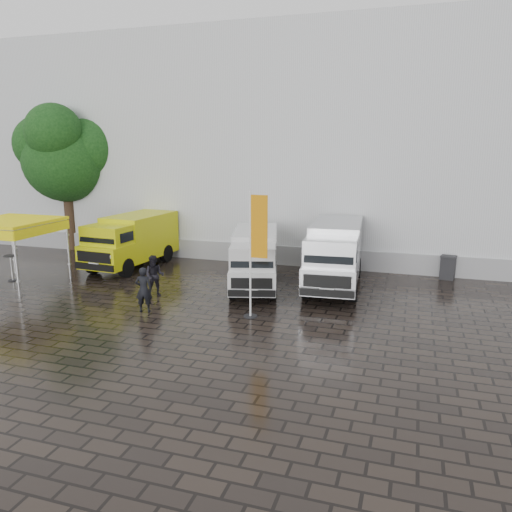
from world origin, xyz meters
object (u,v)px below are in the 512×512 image
Objects in this scene: van_yellow at (131,242)px; cocktail_table at (12,268)px; wheelie_bin at (448,267)px; person_front at (144,290)px; canopy_tent at (10,224)px; van_white at (255,260)px; person_tent at (155,276)px; flagpole at (255,248)px; van_silver at (335,256)px.

van_yellow is 4.75× the size of cocktail_table.
person_front is at bearing -131.47° from wheelie_bin.
cocktail_table is 1.07× the size of wheelie_bin.
wheelie_bin is (18.26, 6.93, -2.18)m from canopy_tent.
wheelie_bin is at bearing 18.75° from cocktail_table.
canopy_tent reaches higher than van_white.
person_tent is at bearing -44.56° from van_yellow.
person_front is 1.01× the size of person_tent.
flagpole reaches higher than person_tent.
wheelie_bin is at bearing 26.73° from van_silver.
flagpole reaches higher than cocktail_table.
cocktail_table is at bearing -150.28° from wheelie_bin.
flagpole is (1.22, -3.74, 1.33)m from van_white.
van_yellow is 3.33× the size of person_tent.
van_silver is at bearing 14.09° from cocktail_table.
flagpole is 3.87× the size of cocktail_table.
wheelie_bin is at bearing 11.01° from van_white.
flagpole is 12.31m from cocktail_table.
van_yellow is 1.67× the size of canopy_tent.
person_tent is at bearing 165.04° from flagpole.
person_front is at bearing -138.74° from van_white.
cocktail_table is at bearing 173.70° from flagpole.
flagpole is at bearing -31.20° from person_tent.
van_silver is 3.75× the size of person_tent.
canopy_tent is 6.95m from person_tent.
van_white is 1.65× the size of canopy_tent.
flagpole is 2.72× the size of person_tent.
van_white is 11.14m from cocktail_table.
van_white is 4.31m from person_tent.
person_tent is at bearing -160.31° from van_white.
cocktail_table is (-10.86, -2.40, -0.61)m from van_white.
person_tent is at bearing -88.79° from person_front.
flagpole is (11.41, -0.83, -0.20)m from canopy_tent.
person_front is (4.18, -5.99, -0.45)m from van_yellow.
person_front reaches higher than wheelie_bin.
cocktail_table is (-12.09, 1.34, -1.94)m from flagpole.
cocktail_table is at bearing -30.68° from person_front.
wheelie_bin is at bearing 48.57° from flagpole.
person_front reaches higher than person_tent.
wheelie_bin is 0.65× the size of person_front.
van_white is 3.29× the size of person_tent.
canopy_tent reaches higher than person_tent.
canopy_tent is 2.30m from cocktail_table.
van_white is 4.15m from flagpole.
person_front is at bearing -50.92° from van_yellow.
van_yellow is 7.32m from person_front.
canopy_tent reaches higher than wheelie_bin.
van_silver is 5.34× the size of cocktail_table.
canopy_tent is 19.65m from wheelie_bin.
person_front is at bearing -170.78° from flagpole.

